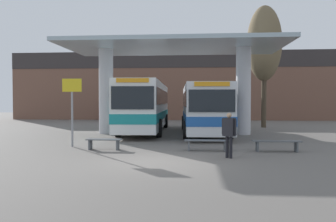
% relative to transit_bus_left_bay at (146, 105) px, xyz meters
% --- Properties ---
extents(ground_plane, '(100.00, 100.00, 0.00)m').
position_rel_transit_bus_left_bay_xyz_m(ground_plane, '(2.02, -11.44, -1.85)').
color(ground_plane, '#605B56').
extents(townhouse_backdrop, '(40.00, 0.58, 7.80)m').
position_rel_transit_bus_left_bay_xyz_m(townhouse_backdrop, '(2.02, 14.65, 2.69)').
color(townhouse_backdrop, brown).
rests_on(townhouse_backdrop, ground_plane).
extents(station_canopy, '(13.88, 6.42, 5.76)m').
position_rel_transit_bus_left_bay_xyz_m(station_canopy, '(2.02, -1.48, 2.89)').
color(station_canopy, silver).
rests_on(station_canopy, ground_plane).
extents(transit_bus_left_bay, '(2.95, 12.11, 3.31)m').
position_rel_transit_bus_left_bay_xyz_m(transit_bus_left_bay, '(0.00, 0.00, 0.00)').
color(transit_bus_left_bay, white).
rests_on(transit_bus_left_bay, ground_plane).
extents(transit_bus_center_bay, '(3.10, 11.00, 3.08)m').
position_rel_transit_bus_left_bay_xyz_m(transit_bus_center_bay, '(3.94, -1.07, -0.13)').
color(transit_bus_center_bay, silver).
rests_on(transit_bus_center_bay, ground_plane).
extents(waiting_bench_near_pillar, '(1.51, 0.44, 0.46)m').
position_rel_transit_bus_left_bay_xyz_m(waiting_bench_near_pillar, '(-0.54, -8.74, -1.52)').
color(waiting_bench_near_pillar, '#4C5156').
rests_on(waiting_bench_near_pillar, ground_plane).
extents(waiting_bench_mid_platform, '(1.89, 0.44, 0.46)m').
position_rel_transit_bus_left_bay_xyz_m(waiting_bench_mid_platform, '(3.88, -8.74, -1.51)').
color(waiting_bench_mid_platform, '#4C5156').
rests_on(waiting_bench_mid_platform, ground_plane).
extents(waiting_bench_far_platform, '(1.98, 0.44, 0.46)m').
position_rel_transit_bus_left_bay_xyz_m(waiting_bench_far_platform, '(6.76, -8.74, -1.50)').
color(waiting_bench_far_platform, '#4C5156').
rests_on(waiting_bench_far_platform, ground_plane).
extents(info_sign_platform, '(0.90, 0.09, 3.13)m').
position_rel_transit_bus_left_bay_xyz_m(info_sign_platform, '(-2.25, -7.94, 0.37)').
color(info_sign_platform, gray).
rests_on(info_sign_platform, ground_plane).
extents(pedestrian_waiting, '(0.54, 0.45, 1.66)m').
position_rel_transit_bus_left_bay_xyz_m(pedestrian_waiting, '(4.62, -10.46, -0.84)').
color(pedestrian_waiting, black).
rests_on(pedestrian_waiting, ground_plane).
extents(poplar_tree_behind_left, '(2.74, 2.74, 9.77)m').
position_rel_transit_bus_left_bay_xyz_m(poplar_tree_behind_left, '(8.94, 4.32, 4.83)').
color(poplar_tree_behind_left, '#473A2B').
rests_on(poplar_tree_behind_left, ground_plane).
extents(parked_car_street, '(4.42, 2.16, 2.06)m').
position_rel_transit_bus_left_bay_xyz_m(parked_car_street, '(-4.51, 12.06, -0.86)').
color(parked_car_street, maroon).
rests_on(parked_car_street, ground_plane).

